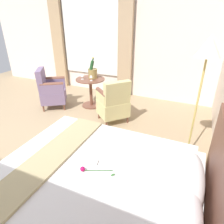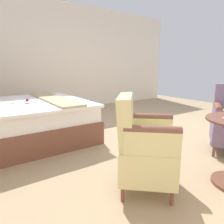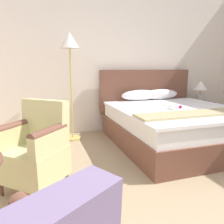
% 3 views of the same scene
% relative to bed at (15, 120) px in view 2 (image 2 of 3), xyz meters
% --- Properties ---
extents(ground_plane, '(7.98, 7.98, 0.00)m').
position_rel_bed_xyz_m(ground_plane, '(-0.81, -2.14, -0.34)').
color(ground_plane, tan).
extents(wall_far_side, '(0.12, 6.60, 2.88)m').
position_rel_bed_xyz_m(wall_far_side, '(2.12, -2.14, 1.09)').
color(wall_far_side, silver).
rests_on(wall_far_side, ground).
extents(bed, '(1.92, 2.12, 1.19)m').
position_rel_bed_xyz_m(bed, '(0.00, 0.00, 0.00)').
color(bed, brown).
rests_on(bed, ground).
extents(armchair_by_window, '(0.75, 0.75, 0.91)m').
position_rel_bed_xyz_m(armchair_by_window, '(-2.10, -0.78, 0.08)').
color(armchair_by_window, brown).
rests_on(armchair_by_window, ground).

